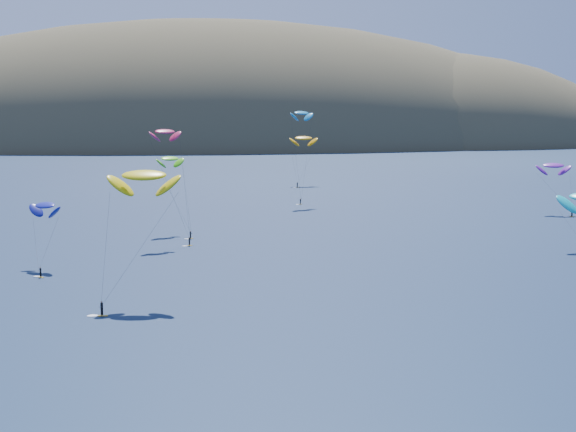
{
  "coord_description": "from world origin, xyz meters",
  "views": [
    {
      "loc": [
        -17.72,
        -55.7,
        27.76
      ],
      "look_at": [
        2.93,
        80.0,
        9.0
      ],
      "focal_mm": 50.0,
      "sensor_mm": 36.0,
      "label": 1
    }
  ],
  "objects": [
    {
      "name": "kitesurfer_6",
      "position": [
        82.56,
        140.95,
        12.47
      ],
      "size": [
        9.18,
        11.46,
        14.88
      ],
      "rotation": [
        0.0,
        0.0,
        -0.22
      ],
      "color": "#C59215",
      "rests_on": "ground"
    },
    {
      "name": "kitesurfer_10",
      "position": [
        -38.77,
        87.53,
        10.71
      ],
      "size": [
        7.4,
        14.15,
        12.71
      ],
      "rotation": [
        0.0,
        0.0,
        -0.76
      ],
      "color": "#C59215",
      "rests_on": "ground"
    },
    {
      "name": "kitesurfer_11",
      "position": [
        30.99,
        227.51,
        16.62
      ],
      "size": [
        9.84,
        13.61,
        19.35
      ],
      "rotation": [
        0.0,
        0.0,
        0.04
      ],
      "color": "#C59215",
      "rests_on": "ground"
    },
    {
      "name": "kitesurfer_3",
      "position": [
        -16.9,
        124.5,
        16.26
      ],
      "size": [
        8.25,
        15.03,
        18.18
      ],
      "rotation": [
        0.0,
        0.0,
        0.55
      ],
      "color": "#C59215",
      "rests_on": "ground"
    },
    {
      "name": "kitesurfer_9",
      "position": [
        -17.86,
        110.59,
        22.65
      ],
      "size": [
        8.77,
        9.56,
        24.59
      ],
      "rotation": [
        0.0,
        0.0,
        0.44
      ],
      "color": "#C59215",
      "rests_on": "ground"
    },
    {
      "name": "kitesurfer_2",
      "position": [
        -20.93,
        61.06,
        17.95
      ],
      "size": [
        11.72,
        13.29,
        20.74
      ],
      "rotation": [
        0.0,
        0.0,
        -0.14
      ],
      "color": "#C59215",
      "rests_on": "ground"
    },
    {
      "name": "island",
      "position": [
        39.4,
        562.36,
        -10.74
      ],
      "size": [
        730.0,
        300.0,
        210.0
      ],
      "color": "#3D3526",
      "rests_on": "ground"
    },
    {
      "name": "kitesurfer_4",
      "position": [
        20.87,
        172.1,
        25.94
      ],
      "size": [
        8.34,
        7.0,
        28.12
      ],
      "rotation": [
        0.0,
        0.0,
        0.53
      ],
      "color": "#C59215",
      "rests_on": "ground"
    }
  ]
}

